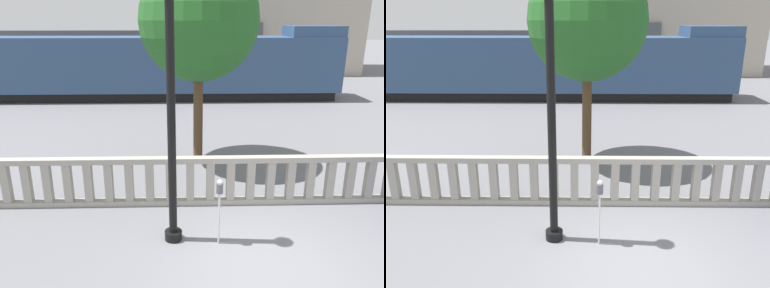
{
  "view_description": "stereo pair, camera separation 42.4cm",
  "coord_description": "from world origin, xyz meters",
  "views": [
    {
      "loc": [
        -1.51,
        -6.1,
        4.62
      ],
      "look_at": [
        -1.22,
        3.69,
        1.32
      ],
      "focal_mm": 35.0,
      "sensor_mm": 36.0,
      "label": 1
    },
    {
      "loc": [
        -1.09,
        -6.1,
        4.62
      ],
      "look_at": [
        -1.22,
        3.69,
        1.32
      ],
      "focal_mm": 35.0,
      "sensor_mm": 36.0,
      "label": 2
    }
  ],
  "objects": [
    {
      "name": "ground_plane",
      "position": [
        0.0,
        0.0,
        0.0
      ],
      "size": [
        160.0,
        160.0,
        0.0
      ],
      "primitive_type": "plane",
      "color": "slate"
    },
    {
      "name": "balustrade",
      "position": [
        0.0,
        2.69,
        0.65
      ],
      "size": [
        14.83,
        0.24,
        1.3
      ],
      "color": "#9E998E",
      "rests_on": "ground"
    },
    {
      "name": "lamppost",
      "position": [
        -1.71,
        1.06,
        2.92
      ],
      "size": [
        0.39,
        0.39,
        5.35
      ],
      "color": "black",
      "rests_on": "ground"
    },
    {
      "name": "parking_meter",
      "position": [
        -0.73,
        0.87,
        1.16
      ],
      "size": [
        0.14,
        0.14,
        1.5
      ],
      "color": "silver",
      "rests_on": "ground"
    },
    {
      "name": "train_near",
      "position": [
        -3.89,
        16.31,
        1.9
      ],
      "size": [
        23.59,
        2.89,
        4.21
      ],
      "color": "black",
      "rests_on": "ground"
    },
    {
      "name": "train_far",
      "position": [
        -7.49,
        26.03,
        1.94
      ],
      "size": [
        25.5,
        2.71,
        4.31
      ],
      "color": "black",
      "rests_on": "ground"
    },
    {
      "name": "tree_left",
      "position": [
        -0.96,
        5.79,
        4.55
      ],
      "size": [
        3.69,
        3.69,
        6.41
      ],
      "color": "#4C3823",
      "rests_on": "ground"
    }
  ]
}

